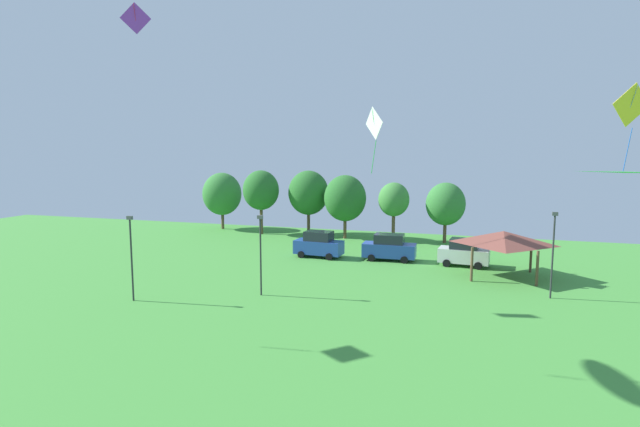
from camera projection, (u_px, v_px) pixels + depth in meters
name	position (u px, v px, depth m)	size (l,w,h in m)	color
kite_flying_4	(136.00, 18.00, 31.93)	(1.66, 1.02, 1.90)	purple
kite_flying_5	(374.00, 125.00, 37.98)	(1.70, 1.91, 5.08)	white
kite_flying_6	(631.00, 108.00, 32.39)	(2.49, 1.46, 5.73)	yellow
kite_flying_8	(623.00, 198.00, 13.73)	(2.39, 1.96, 0.09)	green
parked_car_leftmost	(319.00, 244.00, 45.90)	(4.53, 2.29, 2.42)	#234299
parked_car_second_from_left	(389.00, 247.00, 44.56)	(4.71, 2.14, 2.38)	#234299
parked_car_third_from_left	(464.00, 253.00, 42.36)	(4.30, 2.38, 2.33)	silver
park_pavilion	(503.00, 238.00, 38.53)	(5.87, 5.61, 3.60)	brown
light_post_0	(261.00, 250.00, 33.52)	(0.36, 0.20, 5.48)	#2D2D33
light_post_1	(131.00, 253.00, 32.27)	(0.36, 0.20, 5.60)	#2D2D33
light_post_2	(553.00, 250.00, 32.79)	(0.36, 0.20, 5.79)	#2D2D33
treeline_tree_0	(222.00, 194.00, 62.24)	(4.81, 4.81, 7.07)	brown
treeline_tree_1	(261.00, 190.00, 58.33)	(4.23, 4.23, 7.51)	brown
treeline_tree_2	(308.00, 193.00, 58.21)	(4.71, 4.71, 7.49)	brown
treeline_tree_3	(345.00, 198.00, 55.40)	(4.68, 4.68, 7.10)	brown
treeline_tree_4	(394.00, 200.00, 53.52)	(3.32, 3.32, 6.40)	brown
treeline_tree_5	(446.00, 204.00, 52.71)	(4.13, 4.13, 6.44)	brown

